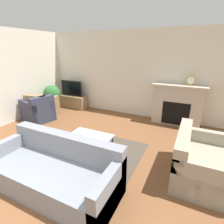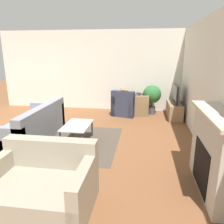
{
  "view_description": "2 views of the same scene",
  "coord_description": "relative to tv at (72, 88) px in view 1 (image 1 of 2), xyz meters",
  "views": [
    {
      "loc": [
        1.98,
        -0.58,
        2.13
      ],
      "look_at": [
        0.23,
        3.04,
        0.67
      ],
      "focal_mm": 28.0,
      "sensor_mm": 36.0,
      "label": 1
    },
    {
      "loc": [
        4.56,
        3.58,
        1.96
      ],
      "look_at": [
        0.65,
        3.01,
        0.88
      ],
      "focal_mm": 35.0,
      "sensor_mm": 36.0,
      "label": 2
    }
  ],
  "objects": [
    {
      "name": "area_rug",
      "position": [
        2.32,
        -2.36,
        -0.74
      ],
      "size": [
        2.11,
        1.76,
        0.0
      ],
      "color": "#4C4238",
      "rests_on": "ground_plane"
    },
    {
      "name": "potted_plant",
      "position": [
        -0.31,
        -0.69,
        -0.13
      ],
      "size": [
        0.58,
        0.58,
        0.95
      ],
      "color": "#47474C",
      "rests_on": "ground_plane"
    },
    {
      "name": "couch_sectional",
      "position": [
        2.35,
        -3.47,
        -0.46
      ],
      "size": [
        2.12,
        0.9,
        0.82
      ],
      "color": "gray",
      "rests_on": "ground_plane"
    },
    {
      "name": "couch_loveseat",
      "position": [
        4.46,
        -2.21,
        -0.46
      ],
      "size": [
        0.98,
        1.31,
        0.82
      ],
      "rotation": [
        0.0,
        0.0,
        1.57
      ],
      "color": "#9E937F",
      "rests_on": "ground_plane"
    },
    {
      "name": "wall_back",
      "position": [
        2.18,
        0.31,
        0.6
      ],
      "size": [
        8.89,
        0.06,
        2.7
      ],
      "color": "silver",
      "rests_on": "ground_plane"
    },
    {
      "name": "mantel_clock",
      "position": [
        4.02,
        0.09,
        0.58
      ],
      "size": [
        0.24,
        0.07,
        0.27
      ],
      "color": "#B79338",
      "rests_on": "fireplace"
    },
    {
      "name": "tv",
      "position": [
        0.0,
        0.0,
        0.0
      ],
      "size": [
        0.9,
        0.06,
        0.57
      ],
      "color": "#232328",
      "rests_on": "tv_stand"
    },
    {
      "name": "armchair_accent",
      "position": [
        -0.19,
        -1.29,
        -0.45
      ],
      "size": [
        0.81,
        0.94,
        0.82
      ],
      "rotation": [
        0.0,
        0.0,
        3.3
      ],
      "color": "#8C704C",
      "rests_on": "ground_plane"
    },
    {
      "name": "coffee_table",
      "position": [
        2.32,
        -2.4,
        -0.38
      ],
      "size": [
        0.91,
        0.56,
        0.41
      ],
      "color": "#333338",
      "rests_on": "ground_plane"
    },
    {
      "name": "armchair_by_window",
      "position": [
        -0.14,
        -1.51,
        -0.45
      ],
      "size": [
        1.04,
        0.93,
        0.82
      ],
      "rotation": [
        0.0,
        0.0,
        -1.83
      ],
      "color": "#33384C",
      "rests_on": "ground_plane"
    },
    {
      "name": "tv_stand",
      "position": [
        0.0,
        0.0,
        -0.51
      ],
      "size": [
        1.13,
        0.39,
        0.46
      ],
      "color": "#997A56",
      "rests_on": "ground_plane"
    },
    {
      "name": "fireplace",
      "position": [
        3.76,
        0.08,
        -0.13
      ],
      "size": [
        1.48,
        0.44,
        1.19
      ],
      "color": "#BCB2A3",
      "rests_on": "ground_plane"
    }
  ]
}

